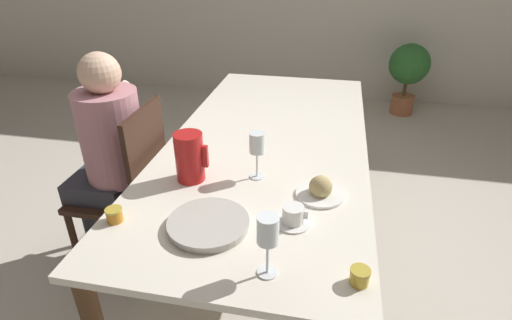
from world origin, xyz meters
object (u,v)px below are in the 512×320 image
(person_seated, at_px, (108,149))
(potted_plant, at_px, (408,70))
(wine_glass_juice, at_px, (268,233))
(chair_person_side, at_px, (130,187))
(wine_glass_water, at_px, (257,145))
(serving_tray, at_px, (208,224))
(jam_jar_amber, at_px, (114,214))
(teacup_near_person, at_px, (293,216))
(bread_plate, at_px, (320,190))
(red_pitcher, at_px, (190,157))
(jam_jar_red, at_px, (360,276))

(person_seated, distance_m, potted_plant, 3.22)
(wine_glass_juice, height_order, potted_plant, wine_glass_juice)
(chair_person_side, bearing_deg, wine_glass_water, -100.69)
(potted_plant, bearing_deg, wine_glass_juice, -104.79)
(serving_tray, bearing_deg, jam_jar_amber, -175.01)
(wine_glass_juice, relative_size, teacup_near_person, 1.59)
(wine_glass_juice, xyz_separation_m, bread_plate, (0.13, 0.46, -0.13))
(person_seated, relative_size, teacup_near_person, 8.96)
(potted_plant, bearing_deg, red_pitcher, -114.40)
(wine_glass_water, relative_size, serving_tray, 0.71)
(jam_jar_red, bearing_deg, person_seated, 150.45)
(red_pitcher, distance_m, jam_jar_red, 0.84)
(wine_glass_juice, xyz_separation_m, jam_jar_amber, (-0.59, 0.15, -0.13))
(red_pitcher, bearing_deg, wine_glass_juice, -49.38)
(person_seated, height_order, jam_jar_amber, person_seated)
(jam_jar_amber, height_order, jam_jar_red, same)
(serving_tray, relative_size, jam_jar_red, 4.78)
(bread_plate, bearing_deg, teacup_near_person, -113.60)
(wine_glass_water, relative_size, wine_glass_juice, 0.98)
(person_seated, height_order, red_pitcher, person_seated)
(person_seated, xyz_separation_m, teacup_near_person, (0.98, -0.43, 0.05))
(teacup_near_person, height_order, jam_jar_red, teacup_near_person)
(potted_plant, bearing_deg, jam_jar_amber, -114.72)
(wine_glass_juice, height_order, jam_jar_amber, wine_glass_juice)
(red_pitcher, xyz_separation_m, wine_glass_juice, (0.41, -0.48, 0.05))
(jam_jar_amber, bearing_deg, wine_glass_water, 42.14)
(red_pitcher, bearing_deg, bread_plate, -2.49)
(chair_person_side, xyz_separation_m, potted_plant, (1.72, 2.66, -0.03))
(chair_person_side, height_order, serving_tray, chair_person_side)
(jam_jar_amber, relative_size, potted_plant, 0.08)
(person_seated, height_order, serving_tray, person_seated)
(red_pitcher, relative_size, potted_plant, 0.29)
(jam_jar_red, relative_size, potted_plant, 0.08)
(jam_jar_amber, bearing_deg, serving_tray, 4.99)
(red_pitcher, height_order, jam_jar_red, red_pitcher)
(jam_jar_amber, xyz_separation_m, jam_jar_red, (0.86, -0.13, 0.00))
(jam_jar_amber, bearing_deg, potted_plant, 65.28)
(wine_glass_juice, relative_size, jam_jar_amber, 3.48)
(serving_tray, bearing_deg, bread_plate, 36.68)
(wine_glass_juice, bearing_deg, potted_plant, 75.21)
(chair_person_side, relative_size, red_pitcher, 4.47)
(wine_glass_water, xyz_separation_m, bread_plate, (0.28, -0.09, -0.13))
(red_pitcher, bearing_deg, potted_plant, 65.60)
(person_seated, relative_size, serving_tray, 4.09)
(wine_glass_juice, bearing_deg, wine_glass_water, 104.37)
(serving_tray, bearing_deg, chair_person_side, 139.68)
(teacup_near_person, xyz_separation_m, serving_tray, (-0.29, -0.08, -0.02))
(wine_glass_water, bearing_deg, person_seated, 169.64)
(red_pitcher, bearing_deg, chair_person_side, 154.64)
(potted_plant, bearing_deg, teacup_near_person, -105.16)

